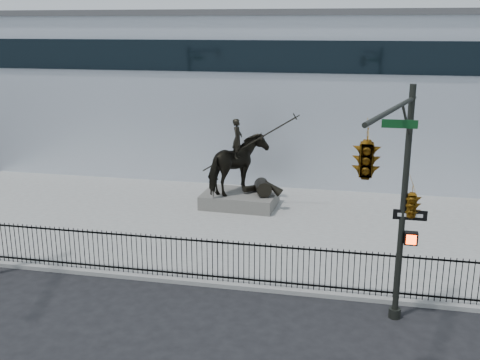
# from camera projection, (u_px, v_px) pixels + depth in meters

# --- Properties ---
(ground) EXTENTS (120.00, 120.00, 0.00)m
(ground) POSITION_uv_depth(u_px,v_px,m) (171.00, 298.00, 18.15)
(ground) COLOR black
(ground) RESTS_ON ground
(plaza) EXTENTS (30.00, 12.00, 0.15)m
(plaza) POSITION_uv_depth(u_px,v_px,m) (222.00, 224.00, 24.73)
(plaza) COLOR gray
(plaza) RESTS_ON ground
(building) EXTENTS (44.00, 14.00, 9.00)m
(building) POSITION_uv_depth(u_px,v_px,m) (270.00, 90.00, 35.81)
(building) COLOR silver
(building) RESTS_ON ground
(picket_fence) EXTENTS (22.10, 0.10, 1.50)m
(picket_fence) POSITION_uv_depth(u_px,v_px,m) (182.00, 257.00, 19.09)
(picket_fence) COLOR black
(picket_fence) RESTS_ON plaza
(statue_plinth) EXTENTS (3.56, 2.54, 0.65)m
(statue_plinth) POSITION_uv_depth(u_px,v_px,m) (240.00, 199.00, 26.84)
(statue_plinth) COLOR #5B5853
(statue_plinth) RESTS_ON plaza
(equestrian_statue) EXTENTS (4.42, 2.84, 3.75)m
(equestrian_statue) POSITION_uv_depth(u_px,v_px,m) (241.00, 166.00, 26.37)
(equestrian_statue) COLOR black
(equestrian_statue) RESTS_ON statue_plinth
(traffic_signal_right) EXTENTS (2.17, 6.86, 7.00)m
(traffic_signal_right) POSITION_uv_depth(u_px,v_px,m) (391.00, 181.00, 13.68)
(traffic_signal_right) COLOR black
(traffic_signal_right) RESTS_ON ground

